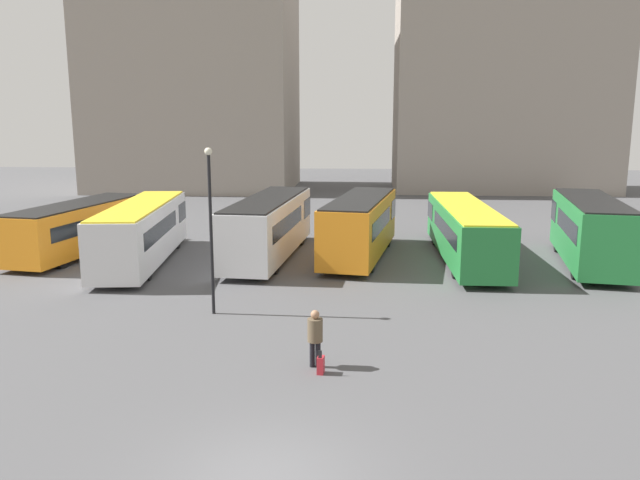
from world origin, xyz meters
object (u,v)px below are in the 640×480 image
object	(u,v)px
bus_4	(465,230)
suitcase	(321,365)
bus_0	(79,226)
bus_2	(269,225)
traveler	(315,333)
bus_3	(360,225)
bus_5	(590,229)
bus_1	(142,230)
lamp_post_1	(211,219)

from	to	relation	value
bus_4	suitcase	world-z (taller)	bus_4
bus_0	bus_2	bearing A→B (deg)	-81.24
bus_0	suitcase	world-z (taller)	bus_0
bus_0	suitcase	size ratio (longest dim) A/B	13.77
traveler	suitcase	distance (m)	0.93
bus_2	suitcase	size ratio (longest dim) A/B	15.56
bus_4	suitcase	bearing A→B (deg)	156.66
bus_3	bus_4	size ratio (longest dim) A/B	0.83
bus_5	traveler	xyz separation A→B (m)	(-12.64, -13.93, -0.77)
bus_0	bus_4	bearing A→B (deg)	-80.78
bus_5	traveler	size ratio (longest dim) A/B	5.82
bus_3	bus_5	distance (m)	11.42
bus_1	bus_2	size ratio (longest dim) A/B	1.01
bus_1	bus_4	size ratio (longest dim) A/B	0.93
bus_0	lamp_post_1	size ratio (longest dim) A/B	1.64
bus_2	lamp_post_1	xyz separation A→B (m)	(-0.67, -9.84, 1.88)
suitcase	bus_1	bearing A→B (deg)	42.86
bus_1	bus_5	size ratio (longest dim) A/B	1.14
bus_2	suitcase	xyz separation A→B (m)	(3.71, -15.17, -1.46)
bus_1	traveler	xyz separation A→B (m)	(9.73, -13.04, -0.61)
bus_1	bus_3	size ratio (longest dim) A/B	1.12
bus_0	bus_4	size ratio (longest dim) A/B	0.82
bus_0	bus_2	world-z (taller)	bus_2
bus_4	traveler	distance (m)	16.21
bus_0	lamp_post_1	xyz separation A→B (m)	(9.66, -9.92, 2.10)
bus_2	bus_4	bearing A→B (deg)	-84.87
bus_3	traveler	world-z (taller)	bus_3
bus_2	bus_5	size ratio (longest dim) A/B	1.13
bus_3	bus_5	bearing A→B (deg)	-85.96
bus_1	suitcase	xyz separation A→B (m)	(9.93, -13.51, -1.38)
bus_0	bus_1	world-z (taller)	bus_1
bus_1	lamp_post_1	bearing A→B (deg)	-151.93
bus_2	suitcase	bearing A→B (deg)	-161.61
bus_0	suitcase	bearing A→B (deg)	-128.16
bus_1	traveler	bearing A→B (deg)	-149.34
bus_0	bus_1	xyz separation A→B (m)	(4.11, -1.74, 0.14)
bus_5	bus_3	bearing A→B (deg)	94.09
bus_3	suitcase	world-z (taller)	bus_3
bus_5	traveler	bearing A→B (deg)	147.32
bus_3	bus_1	bearing A→B (deg)	109.67
bus_4	suitcase	xyz separation A→B (m)	(-6.45, -15.25, -1.30)
suitcase	lamp_post_1	distance (m)	7.66
traveler	bus_2	bearing A→B (deg)	20.00
bus_2	traveler	bearing A→B (deg)	-161.90
bus_2	lamp_post_1	bearing A→B (deg)	-179.24
bus_5	traveler	distance (m)	18.82
bus_0	lamp_post_1	bearing A→B (deg)	-126.56
bus_3	traveler	xyz separation A→B (m)	(-1.27, -15.01, -0.70)
bus_4	bus_5	size ratio (longest dim) A/B	1.23
bus_2	bus_4	distance (m)	10.16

